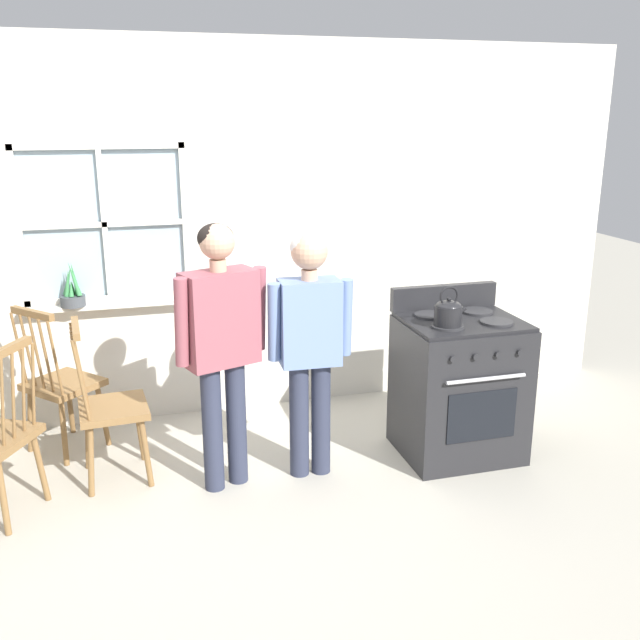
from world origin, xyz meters
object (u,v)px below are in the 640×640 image
object	(u,v)px
chair_by_window	(109,409)
potted_plant	(72,293)
person_teen_center	(310,331)
chair_center_cluster	(61,385)
stove	(459,385)
kettle	(448,312)
person_elderly_left	(221,332)

from	to	relation	value
chair_by_window	potted_plant	bearing A→B (deg)	9.56
potted_plant	chair_by_window	bearing A→B (deg)	-76.23
person_teen_center	chair_center_cluster	bearing A→B (deg)	155.58
chair_by_window	stove	xyz separation A→B (m)	(2.21, -0.25, 0.01)
chair_by_window	kettle	bearing A→B (deg)	-104.81
stove	potted_plant	bearing A→B (deg)	155.91
chair_by_window	kettle	world-z (taller)	kettle
stove	chair_center_cluster	bearing A→B (deg)	163.62
chair_center_cluster	stove	xyz separation A→B (m)	(2.52, -0.74, 0.01)
chair_by_window	person_elderly_left	bearing A→B (deg)	-116.59
chair_by_window	person_teen_center	distance (m)	1.31
chair_by_window	chair_center_cluster	bearing A→B (deg)	28.21
person_teen_center	kettle	size ratio (longest dim) A/B	6.20
chair_by_window	potted_plant	world-z (taller)	potted_plant
chair_center_cluster	person_elderly_left	xyz separation A→B (m)	(0.97, -0.76, 0.51)
person_teen_center	potted_plant	distance (m)	1.77
person_elderly_left	potted_plant	bearing A→B (deg)	108.69
kettle	potted_plant	size ratio (longest dim) A/B	0.78
chair_center_cluster	kettle	xyz separation A→B (m)	(2.35, -0.87, 0.56)
person_teen_center	kettle	xyz separation A→B (m)	(0.85, -0.11, 0.08)
chair_by_window	person_teen_center	size ratio (longest dim) A/B	0.66
person_teen_center	potted_plant	world-z (taller)	person_teen_center
kettle	person_elderly_left	bearing A→B (deg)	175.45
person_elderly_left	potted_plant	size ratio (longest dim) A/B	5.06
person_elderly_left	kettle	size ratio (longest dim) A/B	6.50
person_elderly_left	potted_plant	world-z (taller)	person_elderly_left
kettle	person_teen_center	bearing A→B (deg)	172.35
chair_by_window	person_elderly_left	distance (m)	0.88
stove	kettle	size ratio (longest dim) A/B	4.39
person_teen_center	stove	size ratio (longest dim) A/B	1.41
potted_plant	person_teen_center	bearing A→B (deg)	-38.13
chair_center_cluster	kettle	size ratio (longest dim) A/B	4.11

